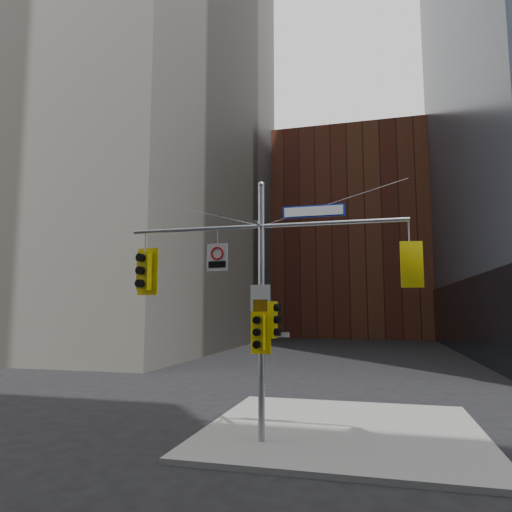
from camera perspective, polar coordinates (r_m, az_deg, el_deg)
The scene contains 13 objects.
ground at distance 11.39m, azimuth -1.97°, elevation -25.41°, with size 160.00×160.00×0.00m, color black.
sidewalk_corner at distance 14.82m, azimuth 10.76°, elevation -20.57°, with size 8.00×8.00×0.15m, color gray.
brick_midrise at distance 69.19m, azimuth 11.93°, elevation 2.04°, with size 26.00×20.00×28.00m, color brown.
signal_assembly at distance 12.73m, azimuth 0.67°, elevation -3.27°, with size 8.00×0.80×7.30m.
traffic_light_west_arm at distance 14.09m, azimuth -13.78°, elevation -1.85°, with size 0.68×0.56×1.43m.
traffic_light_east_arm at distance 12.42m, azimuth 18.72°, elevation -1.06°, with size 0.56×0.50×1.19m.
traffic_light_pole_side at distance 12.64m, azimuth 2.10°, elevation -7.96°, with size 0.43×0.37×1.00m.
traffic_light_pole_front at distance 12.47m, azimuth 0.38°, elevation -9.47°, with size 0.57×0.46×1.19m.
street_sign_blade at distance 12.73m, azimuth 7.18°, elevation 5.58°, with size 1.72×0.08×0.34m.
regulatory_sign_arm at distance 13.15m, azimuth -4.87°, elevation -0.04°, with size 0.64×0.09×0.79m.
regulatory_sign_pole at distance 12.60m, azimuth 0.55°, elevation -5.37°, with size 0.56×0.05×0.73m.
street_blade_ew at distance 12.63m, azimuth 2.70°, elevation -9.79°, with size 0.67×0.07×0.13m.
street_blade_ns at distance 13.18m, azimuth 1.17°, elevation -10.19°, with size 0.05×0.67×0.13m.
Camera 1 is at (3.06, -10.34, 3.65)m, focal length 32.00 mm.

